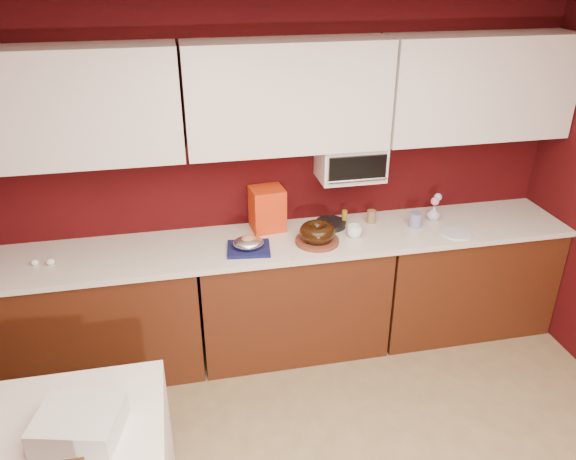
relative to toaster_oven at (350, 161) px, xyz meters
The scene contains 30 objects.
ceiling 2.43m from the toaster_oven, 102.07° to the right, with size 4.00×4.50×0.02m, color white.
wall_back 0.49m from the toaster_oven, 162.14° to the left, with size 4.00×0.02×2.50m, color #3B0809.
base_cabinet_left 2.02m from the toaster_oven, behind, with size 1.31×0.58×0.86m, color #471F0E.
base_cabinet_center 1.06m from the toaster_oven, 159.86° to the right, with size 1.31×0.58×0.86m, color #471F0E.
base_cabinet_right 1.30m from the toaster_oven, 10.58° to the right, with size 1.31×0.58×0.86m, color #471F0E.
countertop 0.69m from the toaster_oven, 159.86° to the right, with size 4.00×0.62×0.04m, color silver.
upper_cabinet_left 1.85m from the toaster_oven, behind, with size 1.31×0.33×0.70m, color white.
upper_cabinet_center 0.65m from the toaster_oven, behind, with size 1.31×0.33×0.70m, color white.
upper_cabinet_right 1.00m from the toaster_oven, ahead, with size 1.31×0.33×0.70m, color white.
toaster_oven is the anchor object (origin of this frame).
toaster_oven_door 0.16m from the toaster_oven, 90.00° to the right, with size 0.40×0.02×0.18m, color black.
toaster_oven_handle 0.19m from the toaster_oven, 90.00° to the right, with size 0.02×0.02×0.42m, color silver.
cake_base 0.61m from the toaster_oven, 138.63° to the right, with size 0.30×0.30×0.03m, color brown.
bundt_cake 0.56m from the toaster_oven, 138.63° to the right, with size 0.24×0.24×0.10m, color black.
navy_towel 0.94m from the toaster_oven, 160.66° to the right, with size 0.28×0.24×0.02m, color #131647.
foil_ham_nest 0.92m from the toaster_oven, 160.66° to the right, with size 0.20×0.17×0.08m, color white.
roasted_ham 0.90m from the toaster_oven, 160.66° to the right, with size 0.10×0.08×0.06m, color #C37859.
pandoro_box 0.67m from the toaster_oven, behind, with size 0.23×0.21×0.31m, color red.
dark_pan 0.48m from the toaster_oven, 166.85° to the right, with size 0.22×0.22×0.04m, color black.
coffee_mug 0.48m from the toaster_oven, 95.17° to the right, with size 0.09×0.09×0.10m, color white.
blue_jar 0.64m from the toaster_oven, 19.33° to the right, with size 0.09×0.09×0.11m, color navy.
flower_vase 0.76m from the toaster_oven, ahead, with size 0.08×0.08×0.12m, color #B5B7CE.
flower_pink 0.72m from the toaster_oven, ahead, with size 0.06×0.06×0.06m, color pink.
flower_blue 0.74m from the toaster_oven, ahead, with size 0.06×0.06×0.06m, color #93B1EC.
china_plate 0.91m from the toaster_oven, 25.18° to the right, with size 0.22×0.22×0.01m, color white.
amber_bottle 0.42m from the toaster_oven, 144.62° to the right, with size 0.04×0.04×0.11m, color olive.
paper_cup 0.46m from the toaster_oven, 10.92° to the right, with size 0.06×0.06×0.10m, color brown.
egg_left 2.18m from the toaster_oven, behind, with size 0.05×0.04×0.04m, color white.
egg_right 2.08m from the toaster_oven, behind, with size 0.05×0.04×0.04m, color white.
newspaper_stack 2.38m from the toaster_oven, 137.74° to the right, with size 0.36×0.29×0.13m, color silver.
Camera 1 is at (-0.73, -1.43, 2.68)m, focal length 35.00 mm.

